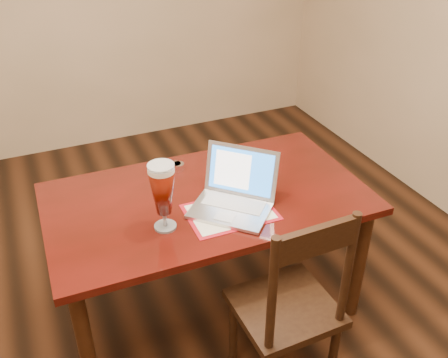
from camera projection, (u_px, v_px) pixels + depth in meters
name	position (u px, v px, depth m)	size (l,w,h in m)	color
ground	(166.00, 351.00, 2.58)	(5.00, 5.00, 0.00)	black
dining_table	(207.00, 209.00, 2.51)	(1.60, 0.92, 1.07)	#480D09
dining_chair	(290.00, 308.00, 2.19)	(0.44, 0.42, 1.02)	black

